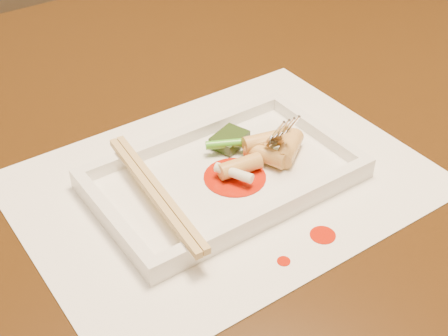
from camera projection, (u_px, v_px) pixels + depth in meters
table at (181, 213)px, 0.75m from camera, size 1.40×0.90×0.75m
placemat at (224, 183)px, 0.63m from camera, size 0.40×0.30×0.00m
sauce_splatter_a at (323, 235)px, 0.57m from camera, size 0.02×0.02×0.00m
sauce_splatter_b at (284, 261)px, 0.54m from camera, size 0.01×0.01×0.00m
plate_base at (224, 179)px, 0.63m from camera, size 0.26×0.16×0.01m
plate_rim_far at (185, 136)px, 0.67m from camera, size 0.26×0.01×0.01m
plate_rim_near at (270, 211)px, 0.57m from camera, size 0.26×0.01×0.01m
plate_rim_left at (112, 218)px, 0.57m from camera, size 0.01×0.14×0.01m
plate_rim_right at (318, 130)px, 0.68m from camera, size 0.01×0.14×0.01m
veg_piece at (230, 139)px, 0.66m from camera, size 0.05×0.04×0.01m
scallion_white at (234, 173)px, 0.61m from camera, size 0.03×0.04×0.01m
scallion_green at (246, 142)px, 0.65m from camera, size 0.08×0.05×0.01m
chopstick_a at (152, 193)px, 0.58m from camera, size 0.02×0.19×0.01m
chopstick_b at (159, 189)px, 0.58m from camera, size 0.02×0.19×0.01m
fork at (271, 84)px, 0.62m from camera, size 0.09×0.10×0.14m
sauce_blob_0 at (235, 177)px, 0.62m from camera, size 0.06×0.06×0.00m
rice_cake_0 at (266, 155)px, 0.64m from camera, size 0.03×0.05×0.02m
rice_cake_1 at (240, 166)px, 0.62m from camera, size 0.05×0.02×0.02m
rice_cake_2 at (262, 141)px, 0.64m from camera, size 0.04×0.03×0.02m
rice_cake_3 at (289, 148)px, 0.64m from camera, size 0.05×0.04×0.02m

